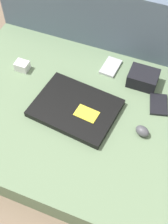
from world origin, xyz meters
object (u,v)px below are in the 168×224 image
phone_black (111,67)px  phone_small (159,104)px  camera_pouch (143,78)px  charger_brick (22,66)px  laptop (76,108)px  computer_mouse (143,130)px

phone_black → phone_small: (0.25, -0.13, -0.00)m
camera_pouch → charger_brick: bearing=-167.3°
phone_black → camera_pouch: (0.16, -0.04, 0.03)m
laptop → phone_black: size_ratio=3.04×
phone_black → phone_small: 0.28m
computer_mouse → camera_pouch: bearing=127.5°
laptop → computer_mouse: (0.28, -0.01, 0.01)m
camera_pouch → charger_brick: 0.53m
charger_brick → computer_mouse: bearing=-12.4°
computer_mouse → charger_brick: size_ratio=1.14×
phone_small → camera_pouch: 0.14m
camera_pouch → phone_small: bearing=-44.2°
phone_small → camera_pouch: bearing=121.3°
phone_black → computer_mouse: bearing=-47.2°
phone_black → phone_small: size_ratio=0.96×
charger_brick → laptop: bearing=-21.8°
laptop → charger_brick: size_ratio=6.01×
phone_black → phone_small: bearing=-22.7°
computer_mouse → phone_small: bearing=102.2°
phone_black → laptop: bearing=-96.8°
camera_pouch → charger_brick: (-0.52, -0.12, -0.01)m
phone_small → camera_pouch: camera_pouch is taller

